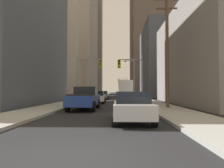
# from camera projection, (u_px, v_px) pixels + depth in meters

# --- Properties ---
(ground_plane) EXTENTS (400.00, 400.00, 0.00)m
(ground_plane) POSITION_uv_depth(u_px,v_px,m) (75.00, 158.00, 4.86)
(ground_plane) COLOR black
(sidewalk_left) EXTENTS (3.07, 160.00, 0.15)m
(sidewalk_left) POSITION_uv_depth(u_px,v_px,m) (95.00, 96.00, 54.96)
(sidewalk_left) COLOR #9E9E99
(sidewalk_left) RESTS_ON ground
(sidewalk_right) EXTENTS (3.07, 160.00, 0.15)m
(sidewalk_right) POSITION_uv_depth(u_px,v_px,m) (133.00, 96.00, 54.68)
(sidewalk_right) COLOR #9E9E99
(sidewalk_right) RESTS_ON ground
(city_bus) EXTENTS (2.67, 11.53, 3.40)m
(city_bus) POSITION_uv_depth(u_px,v_px,m) (125.00, 89.00, 41.68)
(city_bus) COLOR silver
(city_bus) RESTS_ON ground
(pickup_truck_blue) EXTENTS (2.20, 5.44, 1.90)m
(pickup_truck_blue) POSITION_uv_depth(u_px,v_px,m) (85.00, 98.00, 17.24)
(pickup_truck_blue) COLOR navy
(pickup_truck_blue) RESTS_ON ground
(sedan_silver) EXTENTS (1.95, 4.21, 1.52)m
(sedan_silver) POSITION_uv_depth(u_px,v_px,m) (132.00, 107.00, 10.33)
(sedan_silver) COLOR #B7BABF
(sedan_silver) RESTS_ON ground
(sedan_white) EXTENTS (1.95, 4.26, 1.52)m
(sedan_white) POSITION_uv_depth(u_px,v_px,m) (97.00, 97.00, 25.89)
(sedan_white) COLOR white
(sedan_white) RESTS_ON ground
(sedan_grey) EXTENTS (1.95, 4.20, 1.52)m
(sedan_grey) POSITION_uv_depth(u_px,v_px,m) (103.00, 95.00, 37.15)
(sedan_grey) COLOR slate
(sedan_grey) RESTS_ON ground
(traffic_signal_near_left) EXTENTS (3.15, 0.44, 6.00)m
(traffic_signal_near_left) POSITION_uv_depth(u_px,v_px,m) (88.00, 71.00, 25.88)
(traffic_signal_near_left) COLOR gray
(traffic_signal_near_left) RESTS_ON ground
(traffic_signal_near_right) EXTENTS (3.12, 0.44, 6.00)m
(traffic_signal_near_right) POSITION_uv_depth(u_px,v_px,m) (132.00, 71.00, 25.73)
(traffic_signal_near_right) COLOR gray
(traffic_signal_near_right) RESTS_ON ground
(traffic_signal_far_right) EXTENTS (3.07, 0.44, 6.00)m
(traffic_signal_far_right) POSITION_uv_depth(u_px,v_px,m) (123.00, 83.00, 69.72)
(traffic_signal_far_right) COLOR gray
(traffic_signal_far_right) RESTS_ON ground
(utility_pole_right) EXTENTS (2.20, 0.28, 10.09)m
(utility_pole_right) POSITION_uv_depth(u_px,v_px,m) (167.00, 47.00, 18.00)
(utility_pole_right) COLOR brown
(utility_pole_right) RESTS_ON ground
(street_lamp_right) EXTENTS (2.05, 0.32, 7.50)m
(street_lamp_right) POSITION_uv_depth(u_px,v_px,m) (132.00, 75.00, 39.95)
(street_lamp_right) COLOR gray
(street_lamp_right) RESTS_ON ground
(building_left_mid_office) EXTENTS (24.02, 18.48, 35.94)m
(building_left_mid_office) POSITION_uv_depth(u_px,v_px,m) (40.00, 29.00, 55.74)
(building_left_mid_office) COLOR #B7A893
(building_left_mid_office) RESTS_ON ground
(building_left_far_tower) EXTENTS (21.13, 25.90, 68.67)m
(building_left_far_tower) POSITION_uv_depth(u_px,v_px,m) (77.00, 19.00, 95.45)
(building_left_far_tower) COLOR gray
(building_left_far_tower) RESTS_ON ground
(building_right_mid_block) EXTENTS (18.45, 18.97, 18.44)m
(building_right_mid_block) POSITION_uv_depth(u_px,v_px,m) (179.00, 62.00, 55.04)
(building_right_mid_block) COLOR #4C515B
(building_right_mid_block) RESTS_ON ground
(building_right_far_highrise) EXTENTS (20.28, 29.72, 53.40)m
(building_right_far_highrise) POSITION_uv_depth(u_px,v_px,m) (154.00, 35.00, 94.03)
(building_right_far_highrise) COLOR #66564C
(building_right_far_highrise) RESTS_ON ground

